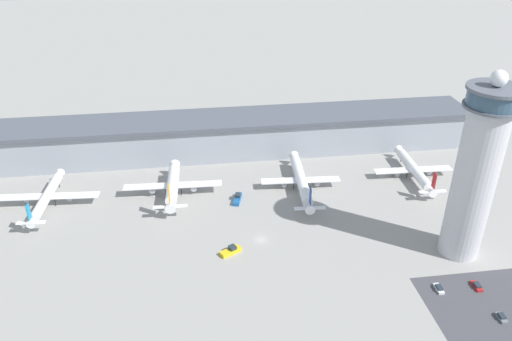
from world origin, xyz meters
TOP-DOWN VIEW (x-y plane):
  - ground_plane at (0.00, 0.00)m, footprint 1000.00×1000.00m
  - terminal_building at (0.00, 70.00)m, footprint 218.05×25.00m
  - control_tower at (65.72, -15.55)m, footprint 16.87×16.87m
  - airplane_gate_alpha at (-79.00, 32.98)m, footprint 39.41×38.79m
  - airplane_gate_bravo at (-30.71, 34.31)m, footprint 39.57×35.66m
  - airplane_gate_charlie at (21.50, 32.39)m, footprint 32.97×45.58m
  - airplane_gate_delta at (71.51, 35.00)m, footprint 34.01×39.77m
  - service_truck_catering at (-5.42, 26.78)m, footprint 4.51×8.80m
  - service_truck_fuel at (-11.14, -6.09)m, footprint 7.77×5.85m
  - car_green_van at (62.82, -33.45)m, footprint 1.98×4.78m
  - car_yellow_taxi at (50.64, -32.95)m, footprint 1.92×4.65m
  - car_silver_sedan at (62.92, -46.85)m, footprint 1.90×4.17m

SIDE VIEW (x-z plane):
  - ground_plane at x=0.00m, z-range 0.00..0.00m
  - car_green_van at x=62.82m, z-range -0.16..1.24m
  - car_yellow_taxi at x=50.64m, z-range -0.16..1.24m
  - car_silver_sedan at x=62.92m, z-range -0.17..1.31m
  - service_truck_fuel at x=-11.14m, z-range -0.41..2.23m
  - service_truck_catering at x=-5.42m, z-range -0.42..2.31m
  - airplane_gate_delta at x=71.51m, z-range -2.31..10.05m
  - airplane_gate_charlie at x=21.50m, z-range -2.44..10.63m
  - airplane_gate_alpha at x=-79.00m, z-range -1.63..10.54m
  - airplane_gate_bravo at x=-30.71m, z-range -2.43..12.20m
  - terminal_building at x=0.00m, z-range 0.10..18.15m
  - control_tower at x=65.72m, z-range -0.82..62.89m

